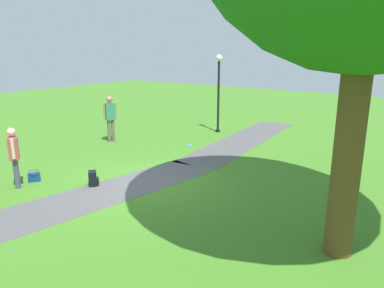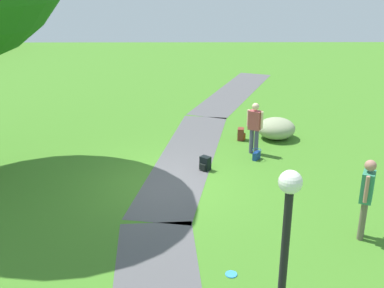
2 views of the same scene
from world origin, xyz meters
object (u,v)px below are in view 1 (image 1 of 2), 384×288
at_px(handbag_on_grass, 34,177).
at_px(spare_backpack_on_lawn, 93,179).
at_px(man_near_boulder, 110,115).
at_px(frisbee_on_grass, 189,145).
at_px(lamp_post, 219,85).
at_px(woman_with_handbag, 14,154).

distance_m(handbag_on_grass, spare_backpack_on_lawn, 1.74).
xyz_separation_m(man_near_boulder, frisbee_on_grass, (-1.29, 2.88, -1.04)).
bearing_deg(lamp_post, handbag_on_grass, -6.04).
bearing_deg(lamp_post, man_near_boulder, -32.86).
distance_m(spare_backpack_on_lawn, frisbee_on_grass, 4.87).
height_order(man_near_boulder, handbag_on_grass, man_near_boulder).
relative_size(woman_with_handbag, handbag_on_grass, 4.27).
bearing_deg(frisbee_on_grass, woman_with_handbag, -11.11).
bearing_deg(frisbee_on_grass, lamp_post, -172.24).
distance_m(man_near_boulder, frisbee_on_grass, 3.32).
bearing_deg(man_near_boulder, frisbee_on_grass, 114.15).
xyz_separation_m(woman_with_handbag, frisbee_on_grass, (-6.10, 1.20, -0.92)).
xyz_separation_m(handbag_on_grass, spare_backpack_on_lawn, (-0.76, 1.56, 0.05)).
bearing_deg(man_near_boulder, handbag_on_grass, 20.93).
relative_size(man_near_boulder, frisbee_on_grass, 8.01).
height_order(woman_with_handbag, frisbee_on_grass, woman_with_handbag).
bearing_deg(woman_with_handbag, handbag_on_grass, -176.53).
distance_m(man_near_boulder, handbag_on_grass, 4.71).
relative_size(woman_with_handbag, frisbee_on_grass, 7.18).
xyz_separation_m(woman_with_handbag, man_near_boulder, (-4.80, -1.68, 0.12)).
relative_size(lamp_post, handbag_on_grass, 8.82).
relative_size(lamp_post, spare_backpack_on_lawn, 8.32).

